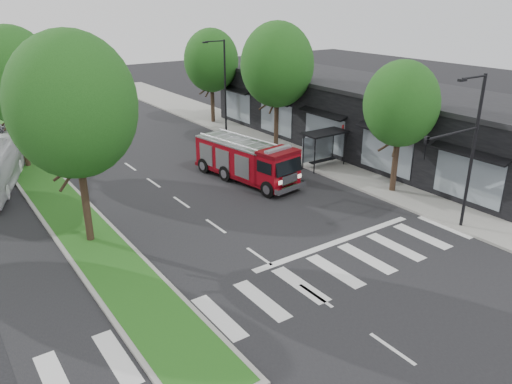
# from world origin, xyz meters

# --- Properties ---
(ground) EXTENTS (140.00, 140.00, 0.00)m
(ground) POSITION_xyz_m (0.00, 0.00, 0.00)
(ground) COLOR black
(ground) RESTS_ON ground
(sidewalk_right) EXTENTS (5.00, 80.00, 0.15)m
(sidewalk_right) POSITION_xyz_m (12.50, 10.00, 0.07)
(sidewalk_right) COLOR gray
(sidewalk_right) RESTS_ON ground
(median) EXTENTS (3.00, 50.00, 0.15)m
(median) POSITION_xyz_m (-6.00, 18.00, 0.08)
(median) COLOR gray
(median) RESTS_ON ground
(storefront_row) EXTENTS (8.00, 30.00, 5.00)m
(storefront_row) POSITION_xyz_m (17.00, 10.00, 2.50)
(storefront_row) COLOR black
(storefront_row) RESTS_ON ground
(bus_shelter) EXTENTS (3.20, 1.60, 2.61)m
(bus_shelter) POSITION_xyz_m (11.20, 8.15, 2.04)
(bus_shelter) COLOR black
(bus_shelter) RESTS_ON ground
(tree_right_near) EXTENTS (4.40, 4.40, 8.05)m
(tree_right_near) POSITION_xyz_m (11.50, 2.00, 5.51)
(tree_right_near) COLOR black
(tree_right_near) RESTS_ON ground
(tree_right_mid) EXTENTS (5.60, 5.60, 9.72)m
(tree_right_mid) POSITION_xyz_m (11.50, 14.00, 6.49)
(tree_right_mid) COLOR black
(tree_right_mid) RESTS_ON ground
(tree_right_far) EXTENTS (5.00, 5.00, 8.73)m
(tree_right_far) POSITION_xyz_m (11.50, 24.00, 5.84)
(tree_right_far) COLOR black
(tree_right_far) RESTS_ON ground
(tree_median_near) EXTENTS (5.80, 5.80, 10.16)m
(tree_median_near) POSITION_xyz_m (-6.00, 6.00, 6.81)
(tree_median_near) COLOR black
(tree_median_near) RESTS_ON ground
(tree_median_far) EXTENTS (5.60, 5.60, 9.72)m
(tree_median_far) POSITION_xyz_m (-6.00, 20.00, 6.49)
(tree_median_far) COLOR black
(tree_median_far) RESTS_ON ground
(streetlight_right_near) EXTENTS (4.08, 0.22, 8.00)m
(streetlight_right_near) POSITION_xyz_m (9.61, -3.50, 4.67)
(streetlight_right_near) COLOR black
(streetlight_right_near) RESTS_ON ground
(streetlight_right_far) EXTENTS (2.11, 0.20, 8.00)m
(streetlight_right_far) POSITION_xyz_m (10.35, 20.00, 4.48)
(streetlight_right_far) COLOR black
(streetlight_right_far) RESTS_ON ground
(fire_engine) EXTENTS (3.63, 8.41, 2.82)m
(fire_engine) POSITION_xyz_m (5.29, 8.99, 1.35)
(fire_engine) COLOR #50040A
(fire_engine) RESTS_ON ground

